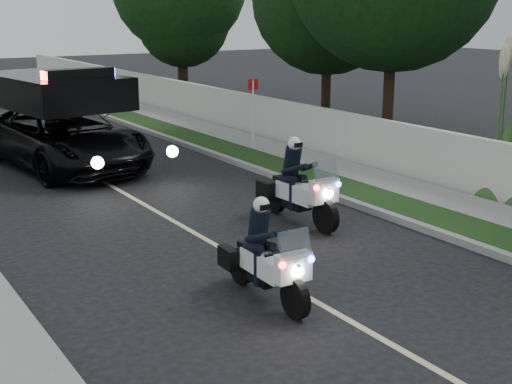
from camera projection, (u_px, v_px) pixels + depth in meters
ground at (280, 282)px, 11.96m from camera, size 120.00×120.00×0.00m
curb_right at (210, 153)px, 22.25m from camera, size 0.20×60.00×0.15m
grass_verge at (229, 151)px, 22.61m from camera, size 1.20×60.00×0.16m
sidewalk_right at (263, 146)px, 23.28m from camera, size 1.40×60.00×0.16m
property_wall at (288, 124)px, 23.62m from camera, size 0.22×60.00×1.50m
lane_marking at (84, 171)px, 20.15m from camera, size 0.12×50.00×0.01m
police_moto_left at (266, 299)px, 11.24m from camera, size 0.72×1.97×1.67m
police_moto_right at (298, 222)px, 15.31m from camera, size 0.84×2.22×1.86m
police_suv at (66, 168)px, 20.48m from camera, size 3.85×6.83×3.15m
sign_post at (253, 147)px, 23.63m from camera, size 0.40×0.40×2.33m
pampas_far at (502, 199)px, 17.15m from camera, size 1.79×1.79×4.30m
tree_right_b at (386, 146)px, 23.69m from camera, size 8.94×8.94×11.45m
tree_right_c at (325, 128)px, 27.29m from camera, size 7.44×7.44×9.50m
tree_right_d at (182, 101)px, 35.50m from camera, size 8.57×8.57×10.95m
tree_right_e at (185, 101)px, 35.48m from camera, size 5.57×5.57×7.68m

